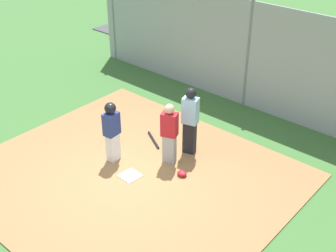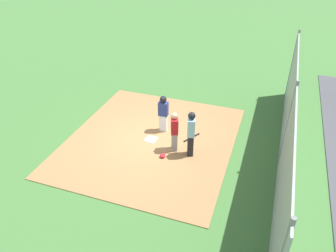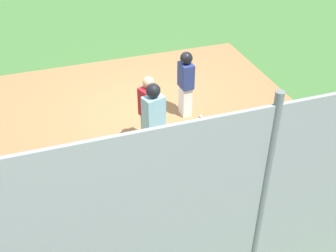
{
  "view_description": "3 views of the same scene",
  "coord_description": "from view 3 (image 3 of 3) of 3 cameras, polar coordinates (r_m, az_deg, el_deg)",
  "views": [
    {
      "loc": [
        -6.31,
        5.89,
        6.49
      ],
      "look_at": [
        -0.13,
        -1.22,
        0.92
      ],
      "focal_mm": 48.06,
      "sensor_mm": 36.0,
      "label": 1
    },
    {
      "loc": [
        -9.91,
        -4.18,
        7.55
      ],
      "look_at": [
        0.04,
        -0.7,
        0.79
      ],
      "focal_mm": 34.92,
      "sensor_mm": 36.0,
      "label": 2
    },
    {
      "loc": [
        -2.29,
        -8.11,
        5.51
      ],
      "look_at": [
        -0.0,
        -1.37,
        0.6
      ],
      "focal_mm": 45.49,
      "sensor_mm": 36.0,
      "label": 3
    }
  ],
  "objects": [
    {
      "name": "umpire",
      "position": [
        8.04,
        -1.9,
        0.34
      ],
      "size": [
        0.44,
        0.36,
        1.81
      ],
      "rotation": [
        0.0,
        0.0,
        1.86
      ],
      "color": "black",
      "rests_on": "dirt_infield"
    },
    {
      "name": "backstop_fence",
      "position": [
        5.54,
        12.16,
        -11.34
      ],
      "size": [
        12.0,
        0.1,
        3.35
      ],
      "color": "#93999E",
      "rests_on": "ground_plane"
    },
    {
      "name": "ground_plane",
      "position": [
        10.07,
        -2.51,
        1.36
      ],
      "size": [
        140.0,
        140.0,
        0.0
      ],
      "primitive_type": "plane",
      "color": "#3D6B33"
    },
    {
      "name": "catcher",
      "position": [
        8.67,
        -2.52,
        2.07
      ],
      "size": [
        0.45,
        0.38,
        1.6
      ],
      "rotation": [
        0.0,
        0.0,
        1.94
      ],
      "color": "#9E9EA3",
      "rests_on": "dirt_infield"
    },
    {
      "name": "baseball",
      "position": [
        9.96,
        4.44,
        1.33
      ],
      "size": [
        0.07,
        0.07,
        0.07
      ],
      "primitive_type": "sphere",
      "color": "white",
      "rests_on": "dirt_infield"
    },
    {
      "name": "baseball_bat",
      "position": [
        9.05,
        4.11,
        -2.57
      ],
      "size": [
        0.77,
        0.47,
        0.06
      ],
      "primitive_type": "cylinder",
      "rotation": [
        0.0,
        1.57,
        5.77
      ],
      "color": "black",
      "rests_on": "dirt_infield"
    },
    {
      "name": "catcher_mask",
      "position": [
        9.19,
        -6.54,
        -1.85
      ],
      "size": [
        0.24,
        0.2,
        0.12
      ],
      "primitive_type": "ellipsoid",
      "color": "#B21923",
      "rests_on": "dirt_infield"
    },
    {
      "name": "runner",
      "position": [
        9.63,
        2.4,
        6.12
      ],
      "size": [
        0.29,
        0.4,
        1.59
      ],
      "rotation": [
        0.0,
        0.0,
        3.21
      ],
      "color": "silver",
      "rests_on": "dirt_infield"
    },
    {
      "name": "home_plate",
      "position": [
        10.05,
        -2.52,
        1.55
      ],
      "size": [
        0.47,
        0.47,
        0.02
      ],
      "primitive_type": "cube",
      "rotation": [
        0.0,
        0.0,
        -0.08
      ],
      "color": "white",
      "rests_on": "dirt_infield"
    },
    {
      "name": "dirt_infield",
      "position": [
        10.06,
        -2.51,
        1.43
      ],
      "size": [
        7.2,
        6.4,
        0.03
      ],
      "primitive_type": "cube",
      "color": "olive",
      "rests_on": "ground_plane"
    }
  ]
}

